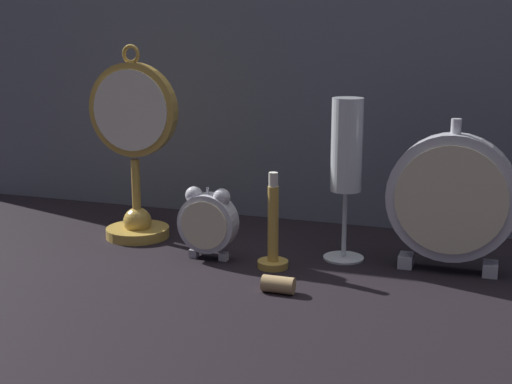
{
  "coord_description": "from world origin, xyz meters",
  "views": [
    {
      "loc": [
        0.32,
        -0.86,
        0.33
      ],
      "look_at": [
        0.0,
        0.08,
        0.1
      ],
      "focal_mm": 50.0,
      "sensor_mm": 36.0,
      "label": 1
    }
  ],
  "objects_px": {
    "champagne_flute": "(346,157)",
    "brass_candlestick": "(273,237)",
    "wine_cork": "(278,284)",
    "alarm_clock_twin_bell": "(208,220)",
    "mantel_clock_silver": "(451,198)",
    "pocket_watch_on_stand": "(135,155)"
  },
  "relations": [
    {
      "from": "wine_cork",
      "to": "pocket_watch_on_stand",
      "type": "bearing_deg",
      "value": 150.38
    },
    {
      "from": "mantel_clock_silver",
      "to": "champagne_flute",
      "type": "relative_size",
      "value": 0.9
    },
    {
      "from": "champagne_flute",
      "to": "brass_candlestick",
      "type": "xyz_separation_m",
      "value": [
        -0.09,
        -0.07,
        -0.11
      ]
    },
    {
      "from": "mantel_clock_silver",
      "to": "brass_candlestick",
      "type": "relative_size",
      "value": 1.55
    },
    {
      "from": "pocket_watch_on_stand",
      "to": "brass_candlestick",
      "type": "bearing_deg",
      "value": -16.05
    },
    {
      "from": "alarm_clock_twin_bell",
      "to": "mantel_clock_silver",
      "type": "bearing_deg",
      "value": 9.75
    },
    {
      "from": "alarm_clock_twin_bell",
      "to": "wine_cork",
      "type": "distance_m",
      "value": 0.18
    },
    {
      "from": "mantel_clock_silver",
      "to": "wine_cork",
      "type": "bearing_deg",
      "value": -141.98
    },
    {
      "from": "alarm_clock_twin_bell",
      "to": "brass_candlestick",
      "type": "distance_m",
      "value": 0.1
    },
    {
      "from": "pocket_watch_on_stand",
      "to": "champagne_flute",
      "type": "relative_size",
      "value": 1.3
    },
    {
      "from": "alarm_clock_twin_bell",
      "to": "brass_candlestick",
      "type": "bearing_deg",
      "value": -3.48
    },
    {
      "from": "pocket_watch_on_stand",
      "to": "mantel_clock_silver",
      "type": "height_order",
      "value": "pocket_watch_on_stand"
    },
    {
      "from": "alarm_clock_twin_bell",
      "to": "mantel_clock_silver",
      "type": "distance_m",
      "value": 0.35
    },
    {
      "from": "pocket_watch_on_stand",
      "to": "wine_cork",
      "type": "height_order",
      "value": "pocket_watch_on_stand"
    },
    {
      "from": "champagne_flute",
      "to": "wine_cork",
      "type": "height_order",
      "value": "champagne_flute"
    },
    {
      "from": "mantel_clock_silver",
      "to": "pocket_watch_on_stand",
      "type": "bearing_deg",
      "value": 178.95
    },
    {
      "from": "pocket_watch_on_stand",
      "to": "alarm_clock_twin_bell",
      "type": "xyz_separation_m",
      "value": [
        0.15,
        -0.07,
        -0.08
      ]
    },
    {
      "from": "champagne_flute",
      "to": "brass_candlestick",
      "type": "height_order",
      "value": "champagne_flute"
    },
    {
      "from": "alarm_clock_twin_bell",
      "to": "brass_candlestick",
      "type": "relative_size",
      "value": 0.78
    },
    {
      "from": "champagne_flute",
      "to": "alarm_clock_twin_bell",
      "type": "bearing_deg",
      "value": -161.03
    },
    {
      "from": "pocket_watch_on_stand",
      "to": "wine_cork",
      "type": "xyz_separation_m",
      "value": [
        0.29,
        -0.17,
        -0.13
      ]
    },
    {
      "from": "champagne_flute",
      "to": "wine_cork",
      "type": "xyz_separation_m",
      "value": [
        -0.05,
        -0.16,
        -0.14
      ]
    }
  ]
}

